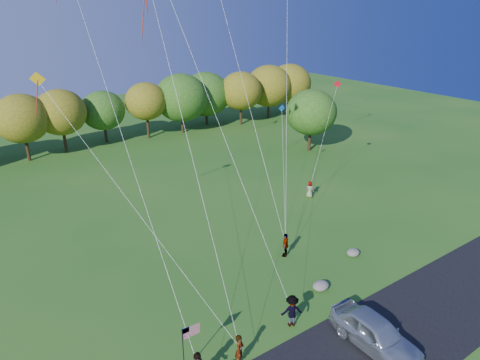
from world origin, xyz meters
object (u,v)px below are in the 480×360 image
at_px(flyer_a, 240,350).
at_px(flyer_d, 286,245).
at_px(minivan_silver, 375,333).
at_px(flyer_c, 292,311).
at_px(flyer_e, 310,189).

xyz_separation_m(flyer_a, flyer_d, (8.26, 6.26, 0.02)).
relative_size(minivan_silver, flyer_c, 2.65).
distance_m(minivan_silver, flyer_d, 9.52).
relative_size(flyer_a, flyer_d, 0.98).
height_order(flyer_a, flyer_c, flyer_c).
xyz_separation_m(flyer_c, flyer_d, (4.34, 5.62, -0.07)).
relative_size(flyer_a, flyer_c, 0.91).
height_order(flyer_c, flyer_e, flyer_c).
height_order(flyer_a, flyer_e, flyer_a).
relative_size(flyer_c, flyer_e, 1.23).
relative_size(minivan_silver, flyer_d, 2.86).
height_order(minivan_silver, flyer_c, flyer_c).
bearing_deg(flyer_e, flyer_d, 89.92).
bearing_deg(flyer_e, flyer_a, 89.82).
distance_m(flyer_a, flyer_e, 20.88).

